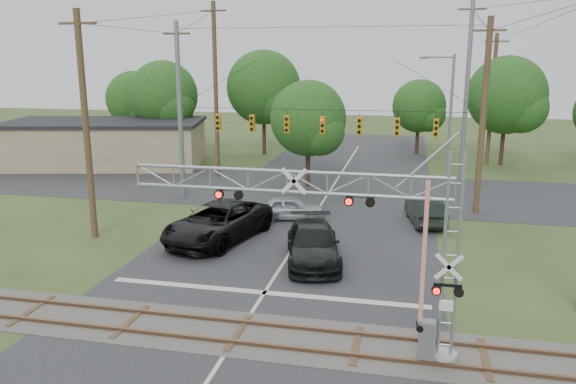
% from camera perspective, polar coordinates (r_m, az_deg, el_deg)
% --- Properties ---
extents(ground, '(160.00, 160.00, 0.00)m').
position_cam_1_polar(ground, '(18.10, -7.04, -16.99)').
color(ground, '#35441F').
rests_on(ground, ground).
extents(road_main, '(14.00, 90.00, 0.02)m').
position_cam_1_polar(road_main, '(26.85, 0.05, -6.47)').
color(road_main, '#252527').
rests_on(road_main, ground).
extents(road_cross, '(90.00, 12.00, 0.02)m').
position_cam_1_polar(road_cross, '(40.10, 4.33, 0.19)').
color(road_cross, '#252527').
rests_on(road_cross, ground).
extents(railroad_track, '(90.00, 3.20, 0.17)m').
position_cam_1_polar(railroad_track, '(19.74, -5.07, -14.09)').
color(railroad_track, '#48443E').
rests_on(railroad_track, ground).
extents(crossing_gantry, '(10.41, 0.84, 6.55)m').
position_cam_1_polar(crossing_gantry, '(17.16, 6.19, -3.75)').
color(crossing_gantry, '#999994').
rests_on(crossing_gantry, ground).
extents(traffic_signal_span, '(19.34, 0.36, 11.50)m').
position_cam_1_polar(traffic_signal_span, '(35.14, 4.99, 7.59)').
color(traffic_signal_span, gray).
rests_on(traffic_signal_span, ground).
extents(pickup_black, '(4.75, 7.47, 1.92)m').
position_cam_1_polar(pickup_black, '(29.03, -7.13, -3.07)').
color(pickup_black, black).
rests_on(pickup_black, ground).
extents(car_dark, '(3.57, 6.18, 1.68)m').
position_cam_1_polar(car_dark, '(25.90, 2.55, -5.29)').
color(car_dark, black).
rests_on(car_dark, ground).
extents(sedan_silver, '(4.21, 2.38, 1.35)m').
position_cam_1_polar(sedan_silver, '(32.68, 0.23, -1.62)').
color(sedan_silver, '#989A9F').
rests_on(sedan_silver, ground).
extents(suv_dark, '(2.40, 4.78, 1.50)m').
position_cam_1_polar(suv_dark, '(32.78, 13.75, -1.82)').
color(suv_dark, black).
rests_on(suv_dark, ground).
extents(commercial_building, '(18.26, 12.16, 3.91)m').
position_cam_1_polar(commercial_building, '(51.95, -18.05, 4.77)').
color(commercial_building, '#8C785D').
rests_on(commercial_building, ground).
extents(streetlight, '(2.53, 0.26, 9.48)m').
position_cam_1_polar(streetlight, '(42.76, 15.93, 7.72)').
color(streetlight, gray).
rests_on(streetlight, ground).
extents(utility_poles, '(24.74, 30.90, 13.36)m').
position_cam_1_polar(utility_poles, '(37.35, 8.03, 8.88)').
color(utility_poles, '#473820').
rests_on(utility_poles, ground).
extents(treeline, '(49.14, 21.98, 10.03)m').
position_cam_1_polar(treeline, '(51.68, 3.36, 9.49)').
color(treeline, '#372219').
rests_on(treeline, ground).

